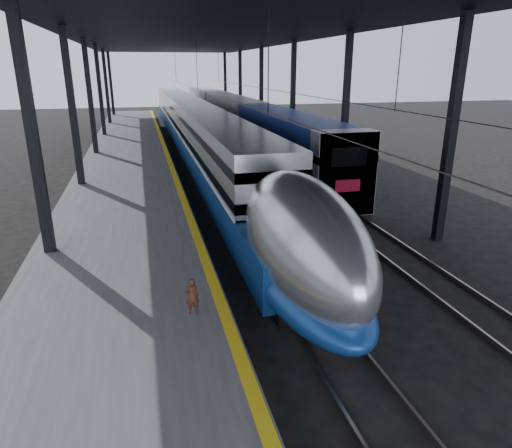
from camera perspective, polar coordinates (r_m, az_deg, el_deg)
name	(u,v)px	position (r m, az deg, el deg)	size (l,w,h in m)	color
ground	(245,330)	(13.24, -1.35, -13.06)	(160.00, 160.00, 0.00)	black
platform	(128,171)	(31.65, -15.76, 6.37)	(6.00, 80.00, 1.00)	#4C4C4F
yellow_strip	(170,162)	(31.58, -10.73, 7.66)	(0.30, 80.00, 0.01)	yellow
rails	(245,171)	(32.47, -1.40, 6.62)	(6.52, 80.00, 0.16)	slate
canopy	(204,32)	(31.33, -6.57, 22.69)	(18.00, 75.00, 9.47)	black
tgv_train	(194,130)	(40.12, -7.74, 11.56)	(2.93, 65.20, 4.20)	#B5B7BC
second_train	(234,118)	(48.08, -2.72, 13.10)	(3.05, 56.05, 4.20)	navy
child	(192,296)	(11.90, -7.98, -8.93)	(0.36, 0.23, 0.98)	#452217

